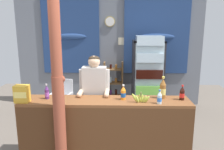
{
  "coord_description": "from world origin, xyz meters",
  "views": [
    {
      "loc": [
        0.21,
        -2.79,
        2.04
      ],
      "look_at": [
        0.12,
        0.86,
        1.23
      ],
      "focal_mm": 36.22,
      "sensor_mm": 36.0,
      "label": 1
    }
  ],
  "objects_px": {
    "soda_bottle_iced_tea": "(163,89)",
    "soda_bottle_grape_soda": "(47,92)",
    "shopkeeper": "(95,91)",
    "drink_fridge": "(148,72)",
    "banana_bunch": "(141,98)",
    "plastic_lawn_chair": "(62,96)",
    "soda_bottle_orange_soda": "(123,93)",
    "bottle_shelf_rack": "(113,84)",
    "snack_box_choco_powder": "(22,94)",
    "stall_counter": "(105,127)",
    "soda_bottle_water": "(159,98)",
    "timber_post": "(57,81)",
    "soda_bottle_cola": "(182,94)"
  },
  "relations": [
    {
      "from": "shopkeeper",
      "to": "banana_bunch",
      "type": "relative_size",
      "value": 5.71
    },
    {
      "from": "drink_fridge",
      "to": "soda_bottle_water",
      "type": "relative_size",
      "value": 8.97
    },
    {
      "from": "soda_bottle_grape_soda",
      "to": "banana_bunch",
      "type": "xyz_separation_m",
      "value": [
        1.38,
        -0.13,
        -0.04
      ]
    },
    {
      "from": "timber_post",
      "to": "soda_bottle_water",
      "type": "xyz_separation_m",
      "value": [
        1.36,
        0.19,
        -0.29
      ]
    },
    {
      "from": "soda_bottle_cola",
      "to": "timber_post",
      "type": "bearing_deg",
      "value": -167.99
    },
    {
      "from": "shopkeeper",
      "to": "plastic_lawn_chair",
      "type": "bearing_deg",
      "value": 124.76
    },
    {
      "from": "timber_post",
      "to": "bottle_shelf_rack",
      "type": "relative_size",
      "value": 2.42
    },
    {
      "from": "bottle_shelf_rack",
      "to": "soda_bottle_cola",
      "type": "xyz_separation_m",
      "value": [
        1.05,
        -2.27,
        0.46
      ]
    },
    {
      "from": "stall_counter",
      "to": "banana_bunch",
      "type": "relative_size",
      "value": 9.08
    },
    {
      "from": "bottle_shelf_rack",
      "to": "soda_bottle_iced_tea",
      "type": "relative_size",
      "value": 3.42
    },
    {
      "from": "banana_bunch",
      "to": "soda_bottle_water",
      "type": "bearing_deg",
      "value": -9.95
    },
    {
      "from": "plastic_lawn_chair",
      "to": "banana_bunch",
      "type": "distance_m",
      "value": 2.38
    },
    {
      "from": "plastic_lawn_chair",
      "to": "soda_bottle_grape_soda",
      "type": "xyz_separation_m",
      "value": [
        0.19,
        -1.59,
        0.57
      ]
    },
    {
      "from": "shopkeeper",
      "to": "soda_bottle_grape_soda",
      "type": "relative_size",
      "value": 6.82
    },
    {
      "from": "plastic_lawn_chair",
      "to": "snack_box_choco_powder",
      "type": "relative_size",
      "value": 3.46
    },
    {
      "from": "soda_bottle_orange_soda",
      "to": "soda_bottle_cola",
      "type": "relative_size",
      "value": 1.01
    },
    {
      "from": "drink_fridge",
      "to": "soda_bottle_iced_tea",
      "type": "height_order",
      "value": "drink_fridge"
    },
    {
      "from": "plastic_lawn_chair",
      "to": "soda_bottle_grape_soda",
      "type": "bearing_deg",
      "value": -83.19
    },
    {
      "from": "soda_bottle_iced_tea",
      "to": "soda_bottle_grape_soda",
      "type": "relative_size",
      "value": 1.47
    },
    {
      "from": "drink_fridge",
      "to": "soda_bottle_iced_tea",
      "type": "distance_m",
      "value": 1.85
    },
    {
      "from": "drink_fridge",
      "to": "soda_bottle_orange_soda",
      "type": "relative_size",
      "value": 7.94
    },
    {
      "from": "soda_bottle_iced_tea",
      "to": "banana_bunch",
      "type": "xyz_separation_m",
      "value": [
        -0.35,
        -0.2,
        -0.08
      ]
    },
    {
      "from": "soda_bottle_orange_soda",
      "to": "snack_box_choco_powder",
      "type": "relative_size",
      "value": 0.92
    },
    {
      "from": "plastic_lawn_chair",
      "to": "shopkeeper",
      "type": "bearing_deg",
      "value": -55.24
    },
    {
      "from": "drink_fridge",
      "to": "shopkeeper",
      "type": "relative_size",
      "value": 1.16
    },
    {
      "from": "plastic_lawn_chair",
      "to": "soda_bottle_orange_soda",
      "type": "distance_m",
      "value": 2.15
    },
    {
      "from": "timber_post",
      "to": "soda_bottle_cola",
      "type": "distance_m",
      "value": 1.78
    },
    {
      "from": "stall_counter",
      "to": "shopkeeper",
      "type": "relative_size",
      "value": 1.59
    },
    {
      "from": "bottle_shelf_rack",
      "to": "snack_box_choco_powder",
      "type": "height_order",
      "value": "snack_box_choco_powder"
    },
    {
      "from": "timber_post",
      "to": "bottle_shelf_rack",
      "type": "distance_m",
      "value": 2.82
    },
    {
      "from": "shopkeeper",
      "to": "soda_bottle_orange_soda",
      "type": "relative_size",
      "value": 6.86
    },
    {
      "from": "timber_post",
      "to": "drink_fridge",
      "type": "relative_size",
      "value": 1.54
    },
    {
      "from": "soda_bottle_cola",
      "to": "bottle_shelf_rack",
      "type": "bearing_deg",
      "value": 114.79
    },
    {
      "from": "shopkeeper",
      "to": "soda_bottle_grape_soda",
      "type": "xyz_separation_m",
      "value": [
        -0.67,
        -0.34,
        0.08
      ]
    },
    {
      "from": "shopkeeper",
      "to": "stall_counter",
      "type": "bearing_deg",
      "value": -67.68
    },
    {
      "from": "soda_bottle_grape_soda",
      "to": "plastic_lawn_chair",
      "type": "bearing_deg",
      "value": 96.81
    },
    {
      "from": "drink_fridge",
      "to": "soda_bottle_cola",
      "type": "height_order",
      "value": "drink_fridge"
    },
    {
      "from": "drink_fridge",
      "to": "bottle_shelf_rack",
      "type": "xyz_separation_m",
      "value": [
        -0.8,
        0.36,
        -0.39
      ]
    },
    {
      "from": "shopkeeper",
      "to": "soda_bottle_grape_soda",
      "type": "height_order",
      "value": "shopkeeper"
    },
    {
      "from": "soda_bottle_grape_soda",
      "to": "soda_bottle_water",
      "type": "relative_size",
      "value": 1.14
    },
    {
      "from": "soda_bottle_water",
      "to": "soda_bottle_iced_tea",
      "type": "bearing_deg",
      "value": 69.8
    },
    {
      "from": "soda_bottle_iced_tea",
      "to": "soda_bottle_grape_soda",
      "type": "distance_m",
      "value": 1.73
    },
    {
      "from": "stall_counter",
      "to": "soda_bottle_water",
      "type": "height_order",
      "value": "soda_bottle_water"
    },
    {
      "from": "stall_counter",
      "to": "soda_bottle_orange_soda",
      "type": "height_order",
      "value": "soda_bottle_orange_soda"
    },
    {
      "from": "timber_post",
      "to": "shopkeeper",
      "type": "distance_m",
      "value": 0.89
    },
    {
      "from": "soda_bottle_water",
      "to": "soda_bottle_orange_soda",
      "type": "bearing_deg",
      "value": 161.46
    },
    {
      "from": "drink_fridge",
      "to": "soda_bottle_cola",
      "type": "relative_size",
      "value": 8.04
    },
    {
      "from": "stall_counter",
      "to": "soda_bottle_orange_soda",
      "type": "distance_m",
      "value": 0.57
    },
    {
      "from": "shopkeeper",
      "to": "soda_bottle_iced_tea",
      "type": "relative_size",
      "value": 4.64
    },
    {
      "from": "soda_bottle_iced_tea",
      "to": "snack_box_choco_powder",
      "type": "bearing_deg",
      "value": -173.51
    }
  ]
}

